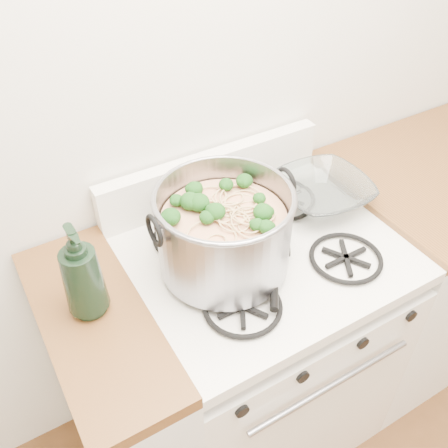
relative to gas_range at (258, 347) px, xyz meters
The scene contains 7 objects.
gas_range is the anchor object (origin of this frame).
counter_left 0.51m from the gas_range, behind, with size 0.25×0.65×0.92m.
counter_right 0.88m from the gas_range, ahead, with size 1.00×0.65×0.92m.
stock_pot 0.61m from the gas_range, behind, with size 0.39×0.36×0.24m.
spatula 0.50m from the gas_range, ahead, with size 0.29×0.31×0.02m, color black, non-canonical shape.
glass_bowl 0.57m from the gas_range, 17.21° to the left, with size 0.12×0.12×0.03m, color white.
bottle 0.80m from the gas_range, behind, with size 0.10×0.10×0.27m, color black.
Camera 1 is at (-0.62, 0.44, 1.89)m, focal length 40.00 mm.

